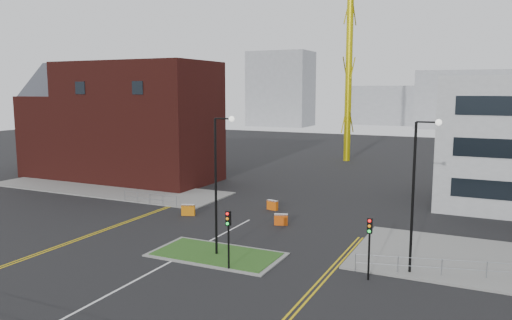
{
  "coord_description": "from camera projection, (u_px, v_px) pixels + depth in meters",
  "views": [
    {
      "loc": [
        17.9,
        -19.46,
        10.81
      ],
      "look_at": [
        0.3,
        17.67,
        5.0
      ],
      "focal_mm": 35.0,
      "sensor_mm": 36.0,
      "label": 1
    }
  ],
  "objects": [
    {
      "name": "ground",
      "position": [
        109.0,
        295.0,
        26.51
      ],
      "size": [
        200.0,
        200.0,
        0.0
      ],
      "primitive_type": "plane",
      "color": "black",
      "rests_on": "ground"
    },
    {
      "name": "pavement_left",
      "position": [
        106.0,
        188.0,
        54.67
      ],
      "size": [
        28.0,
        8.0,
        0.12
      ],
      "primitive_type": "cube",
      "color": "slate",
      "rests_on": "ground"
    },
    {
      "name": "island_kerb",
      "position": [
        217.0,
        255.0,
        32.82
      ],
      "size": [
        8.6,
        4.6,
        0.08
      ],
      "primitive_type": "cube",
      "color": "slate",
      "rests_on": "ground"
    },
    {
      "name": "grass_island",
      "position": [
        217.0,
        254.0,
        32.81
      ],
      "size": [
        8.0,
        4.0,
        0.12
      ],
      "primitive_type": "cube",
      "color": "#234416",
      "rests_on": "ground"
    },
    {
      "name": "brick_building",
      "position": [
        119.0,
        123.0,
        60.35
      ],
      "size": [
        24.2,
        10.07,
        14.24
      ],
      "color": "#481612",
      "rests_on": "ground"
    },
    {
      "name": "streetlamp_island",
      "position": [
        219.0,
        174.0,
        31.97
      ],
      "size": [
        1.46,
        0.36,
        9.18
      ],
      "color": "black",
      "rests_on": "ground"
    },
    {
      "name": "streetlamp_right_near",
      "position": [
        417.0,
        184.0,
        28.67
      ],
      "size": [
        1.46,
        0.36,
        9.18
      ],
      "color": "black",
      "rests_on": "ground"
    },
    {
      "name": "traffic_light_island",
      "position": [
        228.0,
        229.0,
        29.81
      ],
      "size": [
        0.28,
        0.33,
        3.65
      ],
      "color": "black",
      "rests_on": "ground"
    },
    {
      "name": "traffic_light_right",
      "position": [
        369.0,
        236.0,
        28.2
      ],
      "size": [
        0.28,
        0.33,
        3.65
      ],
      "color": "black",
      "rests_on": "ground"
    },
    {
      "name": "railing_left",
      "position": [
        150.0,
        197.0,
        47.18
      ],
      "size": [
        6.05,
        0.05,
        1.1
      ],
      "color": "gray",
      "rests_on": "ground"
    },
    {
      "name": "centre_line",
      "position": [
        133.0,
        282.0,
        28.3
      ],
      "size": [
        0.15,
        30.0,
        0.01
      ],
      "primitive_type": "cube",
      "color": "silver",
      "rests_on": "ground"
    },
    {
      "name": "yellow_left_a",
      "position": [
        108.0,
        228.0,
        39.28
      ],
      "size": [
        0.12,
        24.0,
        0.01
      ],
      "primitive_type": "cube",
      "color": "gold",
      "rests_on": "ground"
    },
    {
      "name": "yellow_left_b",
      "position": [
        111.0,
        228.0,
        39.15
      ],
      "size": [
        0.12,
        24.0,
        0.01
      ],
      "primitive_type": "cube",
      "color": "gold",
      "rests_on": "ground"
    },
    {
      "name": "yellow_right_a",
      "position": [
        315.0,
        285.0,
        27.85
      ],
      "size": [
        0.12,
        20.0,
        0.01
      ],
      "primitive_type": "cube",
      "color": "gold",
      "rests_on": "ground"
    },
    {
      "name": "yellow_right_b",
      "position": [
        320.0,
        286.0,
        27.72
      ],
      "size": [
        0.12,
        20.0,
        0.01
      ],
      "primitive_type": "cube",
      "color": "gold",
      "rests_on": "ground"
    },
    {
      "name": "skyline_a",
      "position": [
        281.0,
        89.0,
        149.31
      ],
      "size": [
        18.0,
        12.0,
        22.0
      ],
      "primitive_type": "cube",
      "color": "gray",
      "rests_on": "ground"
    },
    {
      "name": "skyline_b",
      "position": [
        462.0,
        100.0,
        137.47
      ],
      "size": [
        24.0,
        12.0,
        16.0
      ],
      "primitive_type": "cube",
      "color": "gray",
      "rests_on": "ground"
    },
    {
      "name": "skyline_d",
      "position": [
        401.0,
        105.0,
        154.33
      ],
      "size": [
        30.0,
        12.0,
        12.0
      ],
      "primitive_type": "cube",
      "color": "gray",
      "rests_on": "ground"
    },
    {
      "name": "barrier_left",
      "position": [
        188.0,
        209.0,
        43.14
      ],
      "size": [
        1.21,
        0.76,
        0.97
      ],
      "color": "#CD6F0B",
      "rests_on": "ground"
    },
    {
      "name": "barrier_mid",
      "position": [
        281.0,
        219.0,
        40.07
      ],
      "size": [
        1.14,
        0.7,
        0.91
      ],
      "color": "#D14B0B",
      "rests_on": "ground"
    },
    {
      "name": "barrier_right",
      "position": [
        272.0,
        205.0,
        45.15
      ],
      "size": [
        1.1,
        0.6,
        0.88
      ],
      "color": "#D7570B",
      "rests_on": "ground"
    }
  ]
}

